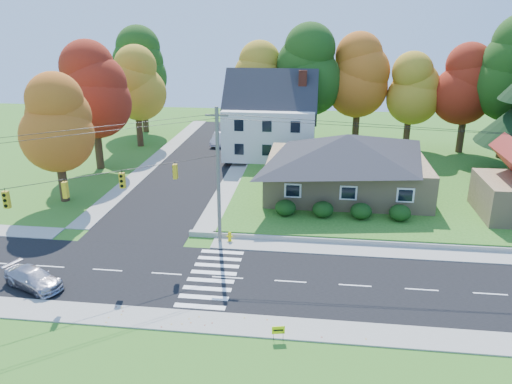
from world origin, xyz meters
TOP-DOWN VIEW (x-y plane):
  - ground at (0.00, 0.00)m, footprint 120.00×120.00m
  - road_main at (0.00, 0.00)m, footprint 90.00×8.00m
  - road_cross at (-8.00, 26.00)m, footprint 8.00×44.00m
  - sidewalk_north at (0.00, 5.00)m, footprint 90.00×2.00m
  - sidewalk_south at (0.00, -5.00)m, footprint 90.00×2.00m
  - lawn at (13.00, 21.00)m, footprint 30.00×30.00m
  - ranch_house at (8.00, 16.00)m, footprint 14.60×10.60m
  - colonial_house at (0.04, 28.00)m, footprint 10.40×8.40m
  - hedge_row at (7.50, 9.80)m, footprint 10.70×1.70m
  - traffic_infrastructure at (-0.15, 1.35)m, footprint 38.10×10.66m
  - tree_lot_0 at (-2.00, 34.00)m, footprint 6.72×6.72m
  - tree_lot_1 at (4.00, 33.00)m, footprint 7.84×7.84m
  - tree_lot_2 at (10.00, 34.00)m, footprint 7.28×7.28m
  - tree_lot_3 at (16.00, 33.00)m, footprint 6.16×6.16m
  - tree_lot_4 at (22.00, 32.00)m, footprint 6.72×6.72m
  - tree_west_0 at (-17.00, 12.00)m, footprint 6.16×6.16m
  - tree_west_1 at (-18.00, 22.00)m, footprint 7.28×7.28m
  - tree_west_2 at (-17.00, 32.00)m, footprint 6.72×6.72m
  - tree_west_3 at (-19.00, 40.00)m, footprint 7.84×7.84m
  - silver_sedan at (-11.58, -2.62)m, footprint 4.50×3.23m
  - white_car at (-7.05, 33.83)m, footprint 1.81×4.71m
  - fire_hydrant at (-0.79, 5.31)m, footprint 0.45×0.35m
  - yard_sign at (3.73, -6.05)m, footprint 0.67×0.17m

SIDE VIEW (x-z plane):
  - ground at x=0.00m, z-range 0.00..0.00m
  - road_main at x=0.00m, z-range 0.00..0.02m
  - road_cross at x=-8.00m, z-range 0.00..0.02m
  - sidewalk_north at x=0.00m, z-range 0.00..0.08m
  - sidewalk_south at x=0.00m, z-range 0.00..0.08m
  - lawn at x=13.00m, z-range 0.00..0.50m
  - fire_hydrant at x=-0.79m, z-range -0.02..0.77m
  - yard_sign at x=3.73m, z-range 0.18..1.02m
  - silver_sedan at x=-11.58m, z-range 0.02..1.23m
  - white_car at x=-7.05m, z-range 0.02..1.55m
  - hedge_row at x=7.50m, z-range 0.50..1.77m
  - ranch_house at x=8.00m, z-range 0.57..5.97m
  - colonial_house at x=0.04m, z-range -0.22..9.38m
  - traffic_infrastructure at x=-0.15m, z-range 0.15..10.15m
  - tree_west_0 at x=-17.00m, z-range 1.42..12.89m
  - tree_lot_3 at x=16.00m, z-range 1.92..13.39m
  - tree_west_2 at x=-17.00m, z-range 1.55..14.06m
  - tree_lot_0 at x=-2.00m, z-range 2.05..14.56m
  - tree_lot_4 at x=22.00m, z-range 2.05..14.56m
  - tree_west_1 at x=-18.00m, z-range 1.68..15.24m
  - tree_lot_2 at x=10.00m, z-range 2.18..15.74m
  - tree_west_3 at x=-19.00m, z-range 1.81..16.41m
  - tree_lot_1 at x=4.00m, z-range 2.31..16.91m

